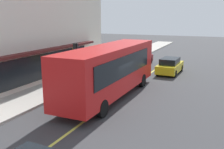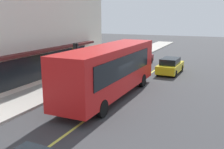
{
  "view_description": "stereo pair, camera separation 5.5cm",
  "coord_description": "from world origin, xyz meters",
  "px_view_note": "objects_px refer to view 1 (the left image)",
  "views": [
    {
      "loc": [
        -15.48,
        -6.55,
        5.47
      ],
      "look_at": [
        0.39,
        0.35,
        1.6
      ],
      "focal_mm": 42.25,
      "sensor_mm": 36.0,
      "label": 1
    },
    {
      "loc": [
        -15.46,
        -6.6,
        5.47
      ],
      "look_at": [
        0.39,
        0.35,
        1.6
      ],
      "focal_mm": 42.25,
      "sensor_mm": 36.0,
      "label": 2
    }
  ],
  "objects_px": {
    "car_maroon": "(140,58)",
    "car_yellow": "(170,66)",
    "traffic_light": "(76,53)",
    "bus": "(111,69)"
  },
  "relations": [
    {
      "from": "traffic_light",
      "to": "car_maroon",
      "type": "bearing_deg",
      "value": -11.54
    },
    {
      "from": "traffic_light",
      "to": "car_yellow",
      "type": "relative_size",
      "value": 0.73
    },
    {
      "from": "bus",
      "to": "car_maroon",
      "type": "bearing_deg",
      "value": 8.25
    },
    {
      "from": "traffic_light",
      "to": "car_yellow",
      "type": "bearing_deg",
      "value": -40.92
    },
    {
      "from": "bus",
      "to": "car_maroon",
      "type": "relative_size",
      "value": 2.58
    },
    {
      "from": "car_maroon",
      "to": "car_yellow",
      "type": "xyz_separation_m",
      "value": [
        -3.36,
        -4.02,
        0.0
      ]
    },
    {
      "from": "car_maroon",
      "to": "car_yellow",
      "type": "relative_size",
      "value": 0.99
    },
    {
      "from": "traffic_light",
      "to": "car_maroon",
      "type": "distance_m",
      "value": 10.82
    },
    {
      "from": "traffic_light",
      "to": "car_yellow",
      "type": "distance_m",
      "value": 9.56
    },
    {
      "from": "bus",
      "to": "car_yellow",
      "type": "height_order",
      "value": "bus"
    }
  ]
}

